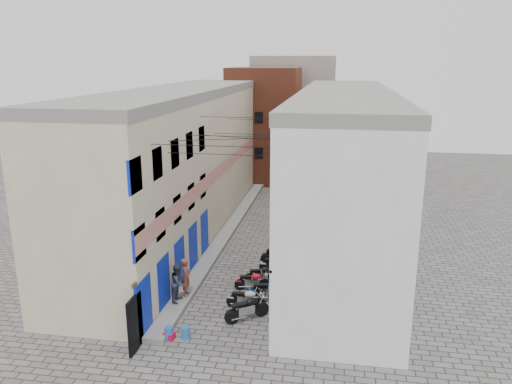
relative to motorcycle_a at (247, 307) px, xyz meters
The scene contains 21 objects.
ground 2.85m from the motorcycle_a, 115.70° to the right, with size 90.00×90.00×0.00m, color #595754.
plinth 11.00m from the motorcycle_a, 107.24° to the left, with size 0.90×26.00×0.25m, color gray.
building_left 12.75m from the motorcycle_a, 120.65° to the left, with size 5.10×27.00×9.00m.
building_right 11.82m from the motorcycle_a, 70.12° to the left, with size 5.94×26.00×9.00m.
building_far_brick_left 26.07m from the motorcycle_a, 97.17° to the left, with size 6.00×6.00×10.00m, color brown.
building_far_brick_right 27.76m from the motorcycle_a, 86.27° to the left, with size 5.00×6.00×8.00m, color brown.
building_far_concrete 31.90m from the motorcycle_a, 92.19° to the left, with size 8.00×5.00×11.00m, color gray.
far_shopfront 22.73m from the motorcycle_a, 93.04° to the left, with size 2.00×0.30×2.40m, color black.
overhead_wires 8.40m from the motorcycle_a, 103.22° to the left, with size 5.80×13.02×1.32m.
motorcycle_a is the anchor object (origin of this frame).
motorcycle_b 1.03m from the motorcycle_a, 103.39° to the left, with size 0.56×1.77×1.03m, color #BDBCC1, non-canonical shape.
motorcycle_c 1.94m from the motorcycle_a, 69.03° to the left, with size 0.65×2.06×1.19m, color #0C46B7, non-canonical shape.
motorcycle_d 2.88m from the motorcycle_a, 95.70° to the left, with size 0.54×1.72×0.99m, color #B50C1B, non-canonical shape.
motorcycle_e 3.73m from the motorcycle_a, 89.60° to the left, with size 0.53×1.68×0.97m, color black, non-canonical shape.
motorcycle_f 4.94m from the motorcycle_a, 82.47° to the left, with size 0.59×1.88×1.09m, color silver, non-canonical shape.
motorcycle_g 5.93m from the motorcycle_a, 83.29° to the left, with size 0.68×2.15×1.25m, color black, non-canonical shape.
person_a 3.38m from the motorcycle_a, 156.63° to the left, with size 0.65×0.43×1.78m, color brown.
person_b 3.36m from the motorcycle_a, 167.24° to the left, with size 0.85×0.66×1.75m, color #2E3645.
water_jug_near 3.43m from the motorcycle_a, 143.94° to the right, with size 0.34×0.34×0.53m, color blue.
water_jug_far 2.83m from the motorcycle_a, 138.86° to the right, with size 0.32×0.32×0.50m, color #2369B3.
red_crate 3.44m from the motorcycle_a, 143.94° to the right, with size 0.43×0.32×0.27m, color red.
Camera 1 is at (4.78, -16.17, 10.68)m, focal length 35.00 mm.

